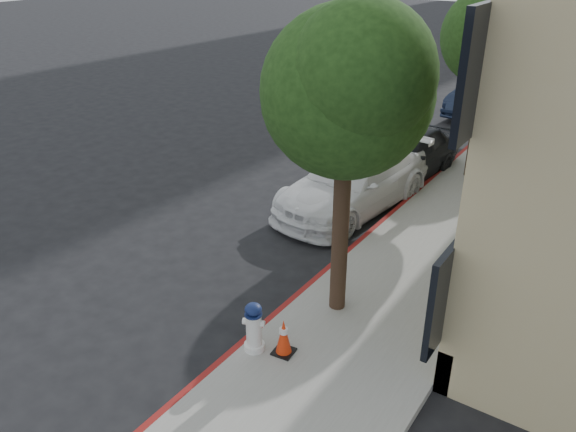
# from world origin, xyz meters

# --- Properties ---
(ground) EXTENTS (120.00, 120.00, 0.00)m
(ground) POSITION_xyz_m (0.00, 0.00, 0.00)
(ground) COLOR black
(ground) RESTS_ON ground
(sidewalk) EXTENTS (3.20, 50.00, 0.15)m
(sidewalk) POSITION_xyz_m (3.60, 10.00, 0.07)
(sidewalk) COLOR gray
(sidewalk) RESTS_ON ground
(curb_strip) EXTENTS (0.12, 50.00, 0.15)m
(curb_strip) POSITION_xyz_m (2.06, 10.00, 0.07)
(curb_strip) COLOR maroon
(curb_strip) RESTS_ON ground
(tree_near) EXTENTS (2.92, 2.82, 5.62)m
(tree_near) POSITION_xyz_m (2.93, -2.01, 4.27)
(tree_near) COLOR black
(tree_near) RESTS_ON sidewalk
(tree_mid) EXTENTS (2.77, 2.64, 5.43)m
(tree_mid) POSITION_xyz_m (2.93, 5.99, 4.16)
(tree_mid) COLOR black
(tree_mid) RESTS_ON sidewalk
(tree_far) EXTENTS (3.10, 3.00, 5.81)m
(tree_far) POSITION_xyz_m (2.93, 13.99, 4.39)
(tree_far) COLOR black
(tree_far) RESTS_ON sidewalk
(police_car) EXTENTS (2.74, 5.44, 1.66)m
(police_car) POSITION_xyz_m (0.92, 2.39, 0.76)
(police_car) COLOR white
(police_car) RESTS_ON ground
(parked_car_mid) EXTENTS (2.22, 4.69, 1.55)m
(parked_car_mid) POSITION_xyz_m (1.20, 5.00, 0.78)
(parked_car_mid) COLOR #202228
(parked_car_mid) RESTS_ON ground
(parked_car_far) EXTENTS (2.21, 5.07, 1.62)m
(parked_car_far) POSITION_xyz_m (1.20, 13.50, 0.81)
(parked_car_far) COLOR #161F37
(parked_car_far) RESTS_ON ground
(fire_hydrant) EXTENTS (0.39, 0.35, 0.92)m
(fire_hydrant) POSITION_xyz_m (2.35, -3.89, 0.60)
(fire_hydrant) COLOR white
(fire_hydrant) RESTS_ON sidewalk
(traffic_cone) EXTENTS (0.38, 0.38, 0.66)m
(traffic_cone) POSITION_xyz_m (2.82, -3.69, 0.48)
(traffic_cone) COLOR black
(traffic_cone) RESTS_ON sidewalk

